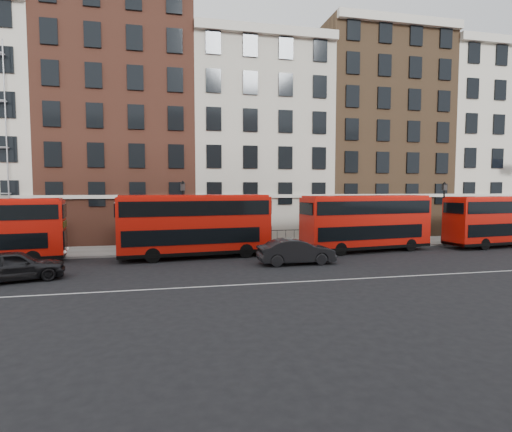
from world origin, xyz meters
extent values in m
plane|color=black|center=(0.00, 0.00, 0.00)|extent=(120.00, 120.00, 0.00)
cube|color=gray|center=(0.00, 10.50, 0.07)|extent=(80.00, 5.00, 0.15)
cube|color=gray|center=(0.00, 8.00, 0.08)|extent=(80.00, 0.30, 0.16)
cube|color=white|center=(0.00, -2.00, 0.01)|extent=(70.00, 0.12, 0.01)
cube|color=brown|center=(-12.80, 18.00, 11.00)|extent=(12.80, 10.00, 22.00)
cube|color=#B0AD9B|center=(0.00, 18.00, 9.50)|extent=(12.80, 10.00, 19.00)
cube|color=beige|center=(0.00, 12.75, 18.60)|extent=(12.80, 0.50, 0.80)
cube|color=brown|center=(12.80, 18.00, 10.50)|extent=(12.80, 10.00, 21.00)
cube|color=beige|center=(12.80, 12.75, 20.60)|extent=(12.80, 0.50, 0.80)
cube|color=beige|center=(25.60, 18.00, 10.00)|extent=(12.80, 10.00, 20.00)
cube|color=black|center=(-15.53, 7.21, 1.48)|extent=(0.37, 2.09, 1.24)
cube|color=black|center=(-15.53, 7.21, 2.50)|extent=(0.33, 1.81, 0.40)
cylinder|color=black|center=(-17.17, 5.89, 0.48)|extent=(0.98, 0.40, 0.96)
cylinder|color=black|center=(-17.47, 8.02, 0.48)|extent=(0.98, 0.40, 0.96)
cube|color=red|center=(-6.88, 6.50, 2.33)|extent=(10.70, 3.50, 3.95)
cube|color=black|center=(-6.88, 6.50, 0.47)|extent=(10.70, 3.54, 0.24)
cube|color=black|center=(-7.18, 6.48, 1.65)|extent=(9.51, 3.46, 1.05)
cube|color=black|center=(-6.88, 6.50, 3.55)|extent=(10.31, 3.54, 1.00)
cube|color=red|center=(-6.88, 6.50, 4.35)|extent=(10.38, 3.27, 0.18)
cube|color=black|center=(-1.61, 7.01, 1.55)|extent=(0.29, 2.20, 1.30)
cube|color=black|center=(-1.61, 7.01, 2.62)|extent=(0.26, 1.90, 0.42)
cylinder|color=black|center=(-3.39, 5.72, 0.50)|extent=(1.02, 0.38, 1.00)
cylinder|color=black|center=(-3.60, 7.95, 0.50)|extent=(1.02, 0.38, 1.00)
cylinder|color=black|center=(-9.76, 5.10, 0.50)|extent=(1.02, 0.38, 1.00)
cylinder|color=black|center=(-9.97, 7.33, 0.50)|extent=(1.02, 0.38, 1.00)
cube|color=red|center=(6.23, 6.50, 2.27)|extent=(10.50, 3.72, 3.87)
cube|color=black|center=(6.23, 6.50, 0.46)|extent=(10.51, 3.76, 0.23)
cube|color=black|center=(5.93, 6.47, 1.61)|extent=(9.35, 3.65, 1.03)
cube|color=black|center=(6.23, 6.50, 3.47)|extent=(10.12, 3.75, 0.98)
cube|color=red|center=(6.23, 6.50, 4.26)|extent=(10.18, 3.49, 0.18)
cube|color=black|center=(11.36, 7.16, 1.52)|extent=(0.35, 2.15, 1.27)
cube|color=black|center=(11.36, 7.16, 2.56)|extent=(0.31, 1.85, 0.41)
cylinder|color=black|center=(9.66, 5.84, 0.49)|extent=(1.01, 0.40, 0.98)
cylinder|color=black|center=(9.39, 8.01, 0.49)|extent=(1.01, 0.40, 0.98)
cylinder|color=black|center=(3.45, 5.05, 0.49)|extent=(1.01, 0.40, 0.98)
cylinder|color=black|center=(3.18, 7.22, 0.49)|extent=(1.01, 0.40, 0.98)
cube|color=red|center=(18.47, 6.50, 2.21)|extent=(10.20, 3.48, 3.76)
cube|color=black|center=(18.47, 6.50, 0.45)|extent=(10.20, 3.52, 0.23)
cube|color=black|center=(18.19, 6.47, 1.57)|extent=(9.07, 3.43, 1.00)
cube|color=black|center=(18.47, 6.50, 3.38)|extent=(9.83, 3.52, 0.95)
cube|color=red|center=(18.47, 6.50, 4.14)|extent=(9.89, 3.26, 0.17)
cylinder|color=black|center=(15.75, 5.13, 0.48)|extent=(0.98, 0.37, 0.95)
cylinder|color=black|center=(15.51, 7.24, 0.48)|extent=(0.98, 0.37, 0.95)
imported|color=black|center=(-16.67, 1.33, 0.83)|extent=(5.21, 3.25, 1.66)
imported|color=#232326|center=(-0.64, 2.77, 0.82)|extent=(5.00, 1.78, 1.64)
cylinder|color=black|center=(-7.64, 8.43, 2.45)|extent=(0.14, 0.14, 4.60)
cylinder|color=black|center=(-7.64, 8.43, 0.45)|extent=(0.32, 0.32, 0.60)
cube|color=#262626|center=(-7.64, 8.43, 5.00)|extent=(0.32, 0.32, 0.55)
cone|color=black|center=(-7.64, 8.43, 5.35)|extent=(0.44, 0.44, 0.25)
cylinder|color=black|center=(14.83, 8.84, 2.45)|extent=(0.14, 0.14, 4.60)
cylinder|color=black|center=(14.83, 8.84, 0.45)|extent=(0.32, 0.32, 0.60)
cube|color=#262626|center=(14.83, 8.84, 5.00)|extent=(0.32, 0.32, 0.55)
cone|color=black|center=(14.83, 8.84, 5.35)|extent=(0.44, 0.44, 0.25)
camera|label=1|loc=(-8.63, -21.68, 4.91)|focal=28.00mm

